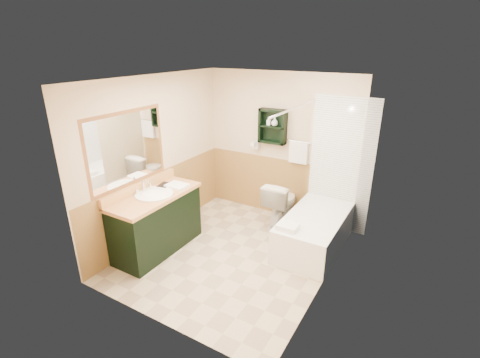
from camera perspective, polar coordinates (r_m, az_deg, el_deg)
The scene contains 25 objects.
floor at distance 5.05m, azimuth -1.21°, elevation -12.16°, with size 3.00×3.00×0.00m, color beige.
back_wall at distance 5.78m, azimuth 6.62°, elevation 5.29°, with size 2.60×0.04×2.40m, color #FFEDC7.
left_wall at distance 5.27m, azimuth -13.67°, elevation 3.23°, with size 0.04×3.00×2.40m, color #FFEDC7.
right_wall at distance 4.01m, azimuth 14.96°, elevation -2.72°, with size 0.04×3.00×2.40m, color #FFEDC7.
ceiling at distance 4.22m, azimuth -1.48°, elevation 16.37°, with size 2.60×3.00×0.04m, color white.
wainscot_left at distance 5.50m, azimuth -12.77°, elevation -3.76°, with size 2.98×2.98×1.00m, color #B58949, non-canonical shape.
wainscot_back at distance 5.98m, azimuth 6.20°, elevation -1.24°, with size 2.58×2.58×1.00m, color #B58949, non-canonical shape.
mirror_frame at distance 4.79m, azimuth -18.04°, elevation 4.71°, with size 1.30×1.30×1.00m, color brown, non-canonical shape.
mirror_glass at distance 4.79m, azimuth -18.00°, elevation 4.71°, with size 1.20×1.20×0.90m, color white, non-canonical shape.
tile_right at distance 4.75m, azimuth 16.87°, elevation -1.03°, with size 1.50×1.50×2.10m, color white, non-canonical shape.
tile_back at distance 5.47m, azimuth 16.20°, elevation 1.99°, with size 0.95×0.95×2.10m, color white, non-canonical shape.
tile_accent at distance 4.51m, azimuth 17.90°, elevation 9.01°, with size 1.50×1.50×0.10m, color #154A39, non-canonical shape.
wall_shelf at distance 5.63m, azimuth 5.35°, elevation 8.59°, with size 0.45×0.15×0.55m, color black.
hair_dryer at distance 5.87m, azimuth 2.68°, elevation 5.66°, with size 0.10×0.24×0.18m, color white, non-canonical shape.
towel_bar at distance 5.55m, azimuth 9.70°, elevation 6.06°, with size 0.40×0.06×0.40m, color white, non-canonical shape.
curtain_rod at distance 4.71m, azimuth 9.13°, elevation 11.48°, with size 0.03×0.03×1.60m, color silver.
shower_curtain at distance 5.08m, azimuth 9.31°, elevation 2.27°, with size 1.05×1.05×1.70m, color beige, non-canonical shape.
vanity at distance 5.08m, azimuth -13.49°, elevation -6.92°, with size 0.59×1.36×0.86m, color black.
bathtub at distance 5.20m, azimuth 12.19°, elevation -8.32°, with size 0.76×1.50×0.51m, color white.
toilet at distance 5.70m, azimuth 6.76°, elevation -3.88°, with size 0.42×0.75×0.74m, color white.
counter_towel at distance 5.07m, azimuth -10.29°, elevation -1.09°, with size 0.30×0.23×0.04m, color white.
vanity_book at distance 5.15m, azimuth -13.15°, elevation 0.12°, with size 0.16×0.02×0.21m, color black.
tub_towel at distance 4.65m, azimuth 7.84°, elevation -7.73°, with size 0.27×0.22×0.07m, color white.
soap_bottle_a at distance 5.64m, azimuth 4.72°, elevation 9.11°, with size 0.06×0.13×0.06m, color white.
soap_bottle_b at distance 5.59m, azimuth 5.71°, elevation 9.21°, with size 0.11×0.14×0.11m, color white.
Camera 1 is at (2.21, -3.57, 2.79)m, focal length 26.00 mm.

